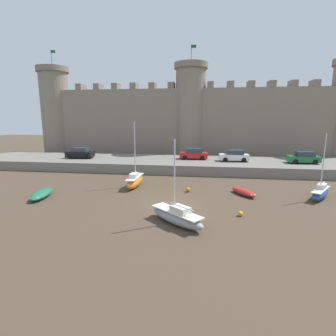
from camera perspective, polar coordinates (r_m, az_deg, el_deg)
The scene contains 14 objects.
ground_plane at distance 23.08m, azimuth 0.69°, elevation -8.09°, with size 160.00×160.00×0.00m, color #4C3D2D.
quay_road at distance 38.94m, azimuth 3.83°, elevation 0.85°, with size 64.35×10.00×1.32m, color slate.
castle at distance 48.61m, azimuth 4.85°, elevation 10.74°, with size 58.26×5.91×19.81m.
sailboat_foreground_left at distance 19.08m, azimuth 1.95°, elevation -10.46°, with size 4.63×4.18×6.08m.
sailboat_foreground_right at distance 28.97m, azimuth -7.22°, elevation -2.77°, with size 1.26×4.62×7.07m.
rowboat_midflat_centre at distance 27.80m, azimuth -25.83°, elevation -5.10°, with size 2.04×4.02×0.69m.
sailboat_near_channel_right at distance 28.51m, azimuth 30.24°, elevation -4.66°, with size 3.19×4.04×6.15m.
rowboat_midflat_right at distance 26.91m, azimuth 16.12°, elevation -5.02°, with size 2.61×3.31×0.60m.
mooring_buoy_near_shore at distance 27.01m, azimuth 4.39°, elevation -4.73°, with size 0.47×0.47×0.47m, color orange.
mooring_buoy_mid_mud at distance 21.35m, azimuth 15.48°, elevation -9.56°, with size 0.41×0.41×0.41m, color orange.
car_quay_west at distance 38.59m, azimuth 14.21°, elevation 2.60°, with size 4.15×1.97×1.62m.
car_quay_east at distance 39.47m, azimuth 5.65°, elevation 3.07°, with size 4.15×1.97×1.62m.
car_quay_centre_east at distance 42.38m, azimuth -18.57°, elevation 3.10°, with size 4.15×1.97×1.62m.
car_quay_centre_west at distance 40.28m, azimuth 27.44°, elevation 2.03°, with size 4.15×1.97×1.62m.
Camera 1 is at (2.78, -21.61, 7.60)m, focal length 28.00 mm.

